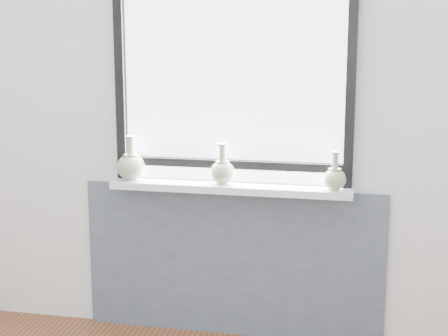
% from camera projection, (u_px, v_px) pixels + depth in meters
% --- Properties ---
extents(back_wall, '(3.60, 0.02, 2.60)m').
position_uv_depth(back_wall, '(234.00, 108.00, 3.73)').
color(back_wall, silver).
rests_on(back_wall, ground).
extents(apron_panel, '(1.70, 0.03, 0.86)m').
position_uv_depth(apron_panel, '(232.00, 262.00, 3.88)').
color(apron_panel, '#505A6A').
rests_on(apron_panel, ground).
extents(windowsill, '(1.32, 0.18, 0.04)m').
position_uv_depth(windowsill, '(230.00, 187.00, 3.72)').
color(windowsill, white).
rests_on(windowsill, apron_panel).
extents(window, '(1.30, 0.06, 1.05)m').
position_uv_depth(window, '(233.00, 83.00, 3.67)').
color(window, black).
rests_on(window, windowsill).
extents(vase_a, '(0.16, 0.16, 0.25)m').
position_uv_depth(vase_a, '(131.00, 165.00, 3.80)').
color(vase_a, '#9AAA83').
rests_on(vase_a, windowsill).
extents(vase_b, '(0.14, 0.14, 0.22)m').
position_uv_depth(vase_b, '(222.00, 171.00, 3.70)').
color(vase_b, '#9AAA83').
rests_on(vase_b, windowsill).
extents(vase_c, '(0.12, 0.12, 0.20)m').
position_uv_depth(vase_c, '(335.00, 178.00, 3.57)').
color(vase_c, '#9AAA83').
rests_on(vase_c, windowsill).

